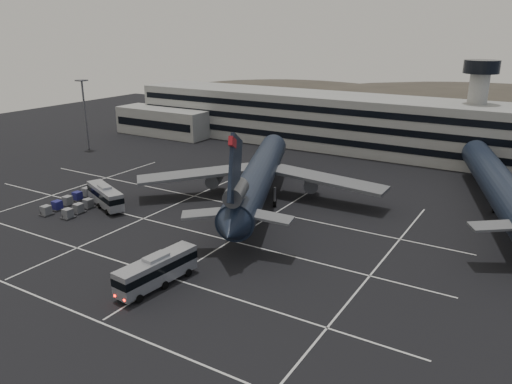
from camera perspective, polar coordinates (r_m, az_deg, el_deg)
ground at (r=80.83m, az=-11.60°, el=-4.68°), size 260.00×260.00×0.00m
lane_markings at (r=80.72m, az=-10.76°, el=-4.66°), size 90.00×55.62×0.01m
terminal at (r=138.59m, az=7.58°, el=8.09°), size 125.00×26.00×24.00m
hills at (r=230.54m, az=22.36°, el=6.10°), size 352.00×180.00×44.00m
lightpole_left at (r=140.17m, az=-19.05°, el=9.40°), size 2.40×2.40×18.28m
trijet_main at (r=91.08m, az=0.28°, el=1.84°), size 43.84×55.04×18.08m
trijet_far at (r=94.95m, az=26.09°, el=0.73°), size 25.54×56.44×18.08m
bus_near at (r=64.23m, az=-11.28°, el=-8.66°), size 3.94×12.06×4.18m
bus_far at (r=94.03m, az=-16.85°, el=-0.36°), size 11.72×6.98×4.09m
tug_b at (r=92.09m, az=-15.62°, el=-1.65°), size 2.83×2.42×1.57m
uld_cluster at (r=96.04m, az=-20.03°, el=-1.20°), size 8.79×13.09×1.69m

